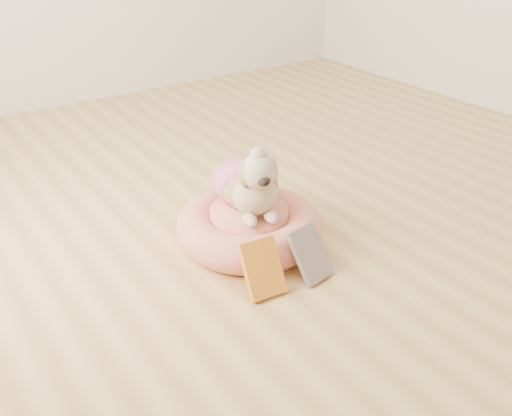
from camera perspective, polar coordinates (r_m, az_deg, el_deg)
floor at (r=2.61m, az=5.52°, el=-1.00°), size 4.50×4.50×0.00m
pet_bed at (r=2.38m, az=-0.69°, el=-1.85°), size 0.61×0.61×0.16m
dog at (r=2.29m, az=-0.74°, el=3.64°), size 0.41×0.50×0.32m
book_yellow at (r=2.08m, az=0.66°, el=-6.04°), size 0.15×0.14×0.20m
book_white at (r=2.17m, az=5.45°, el=-4.61°), size 0.16×0.16×0.19m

